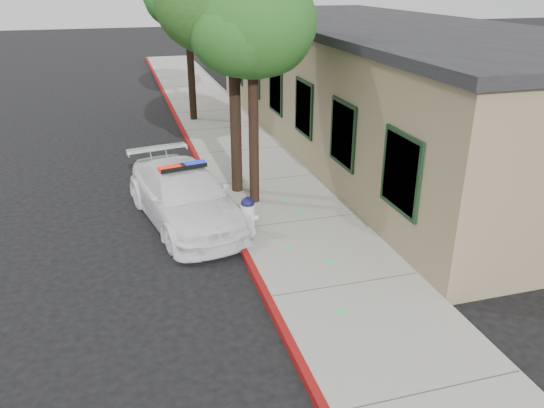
{
  "coord_description": "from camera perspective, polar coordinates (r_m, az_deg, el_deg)",
  "views": [
    {
      "loc": [
        -2.2,
        -8.1,
        5.65
      ],
      "look_at": [
        0.68,
        1.88,
        1.18
      ],
      "focal_mm": 35.16,
      "sensor_mm": 36.0,
      "label": 1
    }
  ],
  "objects": [
    {
      "name": "clapboard_building",
      "position": [
        19.6,
        11.43,
        12.47
      ],
      "size": [
        7.3,
        20.89,
        4.24
      ],
      "color": "#8A745A",
      "rests_on": "ground"
    },
    {
      "name": "red_curb",
      "position": [
        12.62,
        -4.14,
        -2.98
      ],
      "size": [
        0.14,
        60.0,
        0.16
      ],
      "primitive_type": "cube",
      "color": "maroon",
      "rests_on": "ground"
    },
    {
      "name": "fire_hydrant",
      "position": [
        12.21,
        -2.6,
        -1.2
      ],
      "size": [
        0.51,
        0.45,
        0.9
      ],
      "rotation": [
        0.0,
        0.0,
        -0.43
      ],
      "color": "silver",
      "rests_on": "sidewalk"
    },
    {
      "name": "police_car",
      "position": [
        13.21,
        -9.33,
        0.91
      ],
      "size": [
        2.82,
        5.05,
        1.5
      ],
      "rotation": [
        0.0,
        0.0,
        0.2
      ],
      "color": "white",
      "rests_on": "ground"
    },
    {
      "name": "ground",
      "position": [
        10.12,
        -0.77,
        -10.68
      ],
      "size": [
        120.0,
        120.0,
        0.0
      ],
      "primitive_type": "plane",
      "color": "black",
      "rests_on": "ground"
    },
    {
      "name": "street_tree_mid",
      "position": [
        13.11,
        -2.14,
        18.26
      ],
      "size": [
        3.1,
        3.08,
        5.78
      ],
      "rotation": [
        0.0,
        0.0,
        0.15
      ],
      "color": "black",
      "rests_on": "sidewalk"
    },
    {
      "name": "sidewalk",
      "position": [
        12.99,
        2.52,
        -2.17
      ],
      "size": [
        3.2,
        60.0,
        0.15
      ],
      "primitive_type": "cube",
      "color": "gray",
      "rests_on": "ground"
    }
  ]
}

